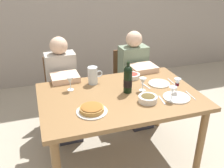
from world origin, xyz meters
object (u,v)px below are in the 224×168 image
(wine_glass_spare, at_px, (177,83))
(chair_right, at_px, (129,78))
(baked_tart, at_px, (92,109))
(diner_right, at_px, (137,76))
(wine_bottle, at_px, (128,79))
(dinner_plate_left_setting, at_px, (159,83))
(wine_glass_left_diner, at_px, (70,81))
(diner_left, at_px, (64,86))
(water_pitcher, at_px, (93,76))
(wine_glass_right_diner, at_px, (173,91))
(wine_glass_centre, at_px, (143,82))
(chair_left, at_px, (61,87))
(dining_table, at_px, (120,103))
(olive_bowl, at_px, (148,98))
(dinner_plate_right_setting, at_px, (176,97))
(salad_bowl, at_px, (132,76))

(wine_glass_spare, distance_m, chair_right, 1.08)
(baked_tart, relative_size, chair_right, 0.30)
(diner_right, bearing_deg, wine_bottle, 57.17)
(dinner_plate_left_setting, bearing_deg, wine_glass_left_diner, 170.61)
(diner_left, bearing_deg, water_pitcher, 126.88)
(wine_glass_right_diner, height_order, chair_right, wine_glass_right_diner)
(baked_tart, xyz_separation_m, diner_right, (0.78, 0.87, -0.17))
(wine_glass_left_diner, relative_size, diner_right, 0.12)
(water_pitcher, relative_size, diner_left, 0.16)
(wine_glass_centre, height_order, wine_glass_spare, wine_glass_spare)
(chair_left, bearing_deg, wine_glass_spare, 132.25)
(chair_left, xyz_separation_m, chair_right, (0.90, -0.01, 0.00))
(dining_table, distance_m, chair_left, 1.02)
(olive_bowl, xyz_separation_m, wine_glass_left_diner, (-0.62, 0.45, 0.07))
(diner_left, bearing_deg, dinner_plate_left_setting, 146.80)
(wine_bottle, distance_m, olive_bowl, 0.27)
(wine_glass_centre, bearing_deg, wine_bottle, 174.89)
(baked_tart, height_order, diner_left, diner_left)
(wine_bottle, height_order, dinner_plate_right_setting, wine_bottle)
(water_pitcher, height_order, wine_glass_left_diner, water_pitcher)
(chair_left, bearing_deg, chair_right, 177.87)
(dining_table, height_order, wine_bottle, wine_bottle)
(salad_bowl, bearing_deg, diner_right, 59.07)
(dinner_plate_left_setting, bearing_deg, diner_left, 148.27)
(diner_left, bearing_deg, baked_tart, 96.37)
(salad_bowl, bearing_deg, wine_glass_spare, -59.61)
(wine_bottle, xyz_separation_m, diner_left, (-0.54, 0.63, -0.28))
(baked_tart, relative_size, diner_left, 0.22)
(salad_bowl, distance_m, diner_left, 0.80)
(wine_glass_centre, height_order, dinner_plate_right_setting, wine_glass_centre)
(salad_bowl, xyz_separation_m, dinner_plate_left_setting, (0.20, -0.23, -0.02))
(olive_bowl, relative_size, chair_right, 0.19)
(chair_right, bearing_deg, dinner_plate_left_setting, 88.89)
(dinner_plate_right_setting, xyz_separation_m, diner_left, (-0.92, 0.88, -0.15))
(diner_left, bearing_deg, wine_glass_spare, 139.56)
(wine_bottle, height_order, wine_glass_spare, wine_bottle)
(dinner_plate_right_setting, bearing_deg, dinner_plate_left_setting, 92.27)
(dining_table, height_order, diner_left, diner_left)
(wine_glass_right_diner, bearing_deg, wine_glass_centre, 122.82)
(salad_bowl, bearing_deg, chair_left, 141.39)
(wine_glass_spare, bearing_deg, chair_left, 133.72)
(olive_bowl, distance_m, wine_glass_left_diner, 0.77)
(water_pitcher, xyz_separation_m, dinner_plate_left_setting, (0.64, -0.22, -0.07))
(baked_tart, height_order, dinner_plate_left_setting, baked_tart)
(diner_right, bearing_deg, salad_bowl, 56.75)
(wine_glass_spare, bearing_deg, dinner_plate_right_setting, -119.44)
(wine_glass_left_diner, distance_m, wine_glass_spare, 1.02)
(dinner_plate_right_setting, bearing_deg, salad_bowl, 111.41)
(dinner_plate_left_setting, bearing_deg, dining_table, -168.35)
(water_pitcher, relative_size, diner_right, 0.16)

